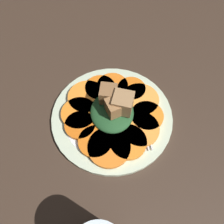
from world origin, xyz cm
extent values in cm
cube|color=#38281E|center=(0.00, 0.00, 1.00)|extent=(120.00, 120.00, 2.00)
cylinder|color=beige|center=(0.00, 0.00, 2.50)|extent=(25.63, 25.63, 1.00)
cylinder|color=white|center=(0.00, 0.00, 2.55)|extent=(20.50, 20.50, 1.00)
cylinder|color=orange|center=(-1.29, -7.20, 3.54)|extent=(6.90, 6.90, 0.89)
cylinder|color=#F9963A|center=(2.86, -6.35, 3.54)|extent=(8.30, 8.30, 0.89)
cylinder|color=orange|center=(5.87, -4.92, 3.54)|extent=(6.29, 6.29, 0.89)
cylinder|color=orange|center=(7.05, -0.74, 3.54)|extent=(7.06, 7.06, 0.89)
cylinder|color=orange|center=(6.77, 2.02, 3.54)|extent=(6.83, 6.83, 0.89)
cylinder|color=orange|center=(4.65, 5.05, 3.54)|extent=(8.45, 8.45, 0.89)
cylinder|color=orange|center=(0.67, 6.85, 3.54)|extent=(7.63, 7.63, 0.89)
cylinder|color=orange|center=(-2.18, 6.73, 3.54)|extent=(6.29, 6.29, 0.89)
cylinder|color=orange|center=(-6.01, 3.84, 3.54)|extent=(6.74, 6.74, 0.89)
cylinder|color=orange|center=(-7.41, 1.26, 3.54)|extent=(8.37, 8.37, 0.89)
cylinder|color=orange|center=(-6.66, -2.53, 3.54)|extent=(7.36, 7.36, 0.89)
cylinder|color=orange|center=(-4.12, -5.27, 3.54)|extent=(7.88, 7.88, 0.89)
ellipsoid|color=#1E4723|center=(0.00, 0.00, 4.25)|extent=(10.00, 9.00, 2.30)
cube|color=brown|center=(2.53, 0.51, 7.09)|extent=(4.03, 4.03, 3.39)
cube|color=olive|center=(-0.57, -0.53, 7.03)|extent=(4.19, 4.19, 3.27)
cube|color=#9E754C|center=(0.02, -2.13, 7.34)|extent=(4.94, 4.94, 3.88)
cube|color=silver|center=(2.63, -5.30, 3.30)|extent=(11.28, 1.78, 0.40)
cube|color=silver|center=(-3.66, -5.69, 3.30)|extent=(1.50, 2.39, 0.40)
cube|color=silver|center=(-6.48, -6.86, 3.30)|extent=(4.44, 0.58, 0.40)
cube|color=silver|center=(-6.53, -6.20, 3.30)|extent=(4.44, 0.58, 0.40)
cube|color=silver|center=(-6.57, -5.53, 3.30)|extent=(4.44, 0.58, 0.40)
cube|color=silver|center=(-6.61, -4.86, 3.30)|extent=(4.44, 0.58, 0.40)
camera|label=1|loc=(-22.58, 2.09, 43.33)|focal=35.00mm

